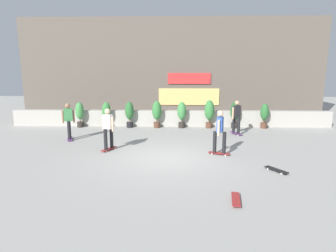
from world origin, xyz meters
TOP-DOWN VIEW (x-y plane):
  - ground_plane at (0.00, 0.00)m, footprint 48.00×48.00m
  - planter_wall at (0.00, 6.00)m, footprint 18.00×0.40m
  - building_backdrop at (0.00, 10.00)m, footprint 20.00×2.08m
  - potted_plant_0 at (-5.05, 5.55)m, footprint 0.47×0.47m
  - potted_plant_1 at (-3.55, 5.55)m, footprint 0.48×0.48m
  - potted_plant_2 at (-2.26, 5.55)m, footprint 0.48×0.48m
  - potted_plant_3 at (-0.74, 5.55)m, footprint 0.51×0.51m
  - potted_plant_4 at (0.64, 5.55)m, footprint 0.49×0.49m
  - potted_plant_5 at (2.16, 5.55)m, footprint 0.54×0.54m
  - potted_plant_6 at (3.55, 5.55)m, footprint 0.50×0.50m
  - potted_plant_7 at (5.17, 5.55)m, footprint 0.45×0.45m
  - skater_foreground at (-4.57, 2.60)m, footprint 0.54×0.82m
  - skater_far_right at (-2.36, 0.94)m, footprint 0.54×0.80m
  - skater_mid_plaza at (1.98, 0.46)m, footprint 0.82×0.53m
  - skater_by_wall_left at (3.31, 3.94)m, footprint 0.57×0.79m
  - skateboard_near_camera at (3.54, -1.32)m, footprint 0.61×0.78m
  - skateboard_aside at (1.83, -3.48)m, footprint 0.32×0.82m

SIDE VIEW (x-z plane):
  - ground_plane at x=0.00m, z-range 0.00..0.00m
  - skateboard_near_camera at x=3.54m, z-range 0.02..0.10m
  - skateboard_aside at x=1.83m, z-range 0.02..0.10m
  - planter_wall at x=0.00m, z-range 0.00..0.90m
  - potted_plant_7 at x=5.17m, z-range 0.09..1.46m
  - potted_plant_0 at x=-5.05m, z-range 0.10..1.51m
  - potted_plant_1 at x=-3.55m, z-range 0.11..1.53m
  - potted_plant_2 at x=-2.26m, z-range 0.11..1.55m
  - potted_plant_4 at x=0.64m, z-range 0.11..1.56m
  - potted_plant_6 at x=3.55m, z-range 0.12..1.58m
  - potted_plant_3 at x=-0.74m, z-range 0.12..1.62m
  - potted_plant_5 at x=2.16m, z-range 0.13..1.68m
  - skater_foreground at x=-4.57m, z-range 0.09..1.79m
  - skater_far_right at x=-2.36m, z-range 0.09..1.79m
  - skater_mid_plaza at x=1.98m, z-range 0.09..1.79m
  - skater_by_wall_left at x=3.31m, z-range 0.09..1.79m
  - building_backdrop at x=0.00m, z-range 0.00..6.50m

